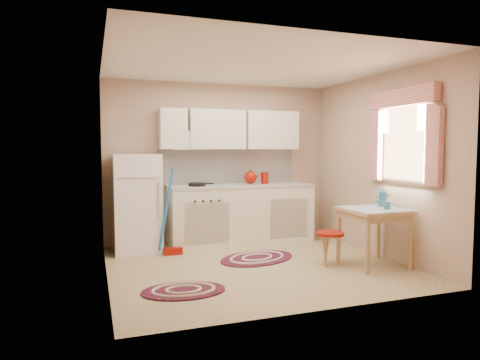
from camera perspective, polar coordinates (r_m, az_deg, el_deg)
name	(u,v)px	position (r m, az deg, el deg)	size (l,w,h in m)	color
room_shell	(261,139)	(5.59, 2.81, 5.42)	(3.64, 3.60, 2.52)	tan
fridge	(137,203)	(6.28, -13.56, -3.02)	(0.65, 0.60, 1.40)	white
broom	(173,212)	(6.00, -8.97, -4.24)	(0.28, 0.12, 1.20)	#1E6FBC
base_cabinets	(241,215)	(6.70, 0.17, -4.70)	(2.25, 0.60, 0.88)	silver
countertop	(241,186)	(6.65, 0.17, -0.78)	(2.27, 0.62, 0.04)	#B1AFA8
frying_pan	(197,184)	(6.39, -5.75, -0.59)	(0.26, 0.26, 0.05)	black
red_kettle	(250,177)	(6.69, 1.40, 0.36)	(0.22, 0.20, 0.22)	#890E05
red_canister	(265,179)	(6.78, 3.31, 0.16)	(0.12, 0.12, 0.16)	#890E05
table	(373,237)	(5.69, 17.36, -7.30)	(0.72, 0.72, 0.72)	tan
stool	(330,249)	(5.61, 11.91, -8.94)	(0.35, 0.35, 0.42)	#890E05
coffee_pot	(383,197)	(5.84, 18.50, -2.20)	(0.13, 0.11, 0.25)	#2D658A
mug	(387,206)	(5.61, 19.01, -3.25)	(0.08, 0.08, 0.10)	#2D658A
rug_center	(257,258)	(5.84, 2.29, -10.36)	(1.10, 0.73, 0.02)	maroon
rug_left	(184,291)	(4.60, -7.53, -14.42)	(0.87, 0.58, 0.02)	maroon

